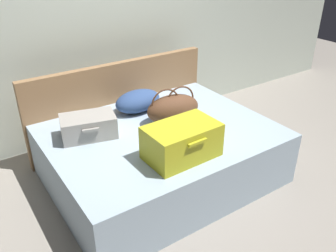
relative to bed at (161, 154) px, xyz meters
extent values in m
plane|color=gray|center=(0.00, -0.40, -0.26)|extent=(12.00, 12.00, 0.00)
cube|color=#B7C1B2|center=(0.00, 1.25, 1.04)|extent=(8.00, 0.10, 2.60)
cube|color=#99ADBC|center=(0.00, 0.00, 0.00)|extent=(2.04, 1.58, 0.52)
cube|color=olive|center=(0.00, 0.83, 0.21)|extent=(2.08, 0.08, 0.95)
cube|color=gold|center=(-0.10, -0.46, 0.37)|extent=(0.59, 0.37, 0.23)
cube|color=#28282D|center=(-0.10, -0.46, 0.41)|extent=(0.52, 0.33, 0.16)
cube|color=black|center=(-0.20, -0.51, 0.50)|extent=(0.13, 0.12, 0.03)
cube|color=#B21E19|center=(-0.01, -0.42, 0.50)|extent=(0.12, 0.13, 0.04)
cube|color=gold|center=(-0.10, -0.46, 0.52)|extent=(0.59, 0.37, 0.06)
cube|color=gold|center=(-0.09, -0.66, 0.49)|extent=(0.18, 0.03, 0.02)
cube|color=gray|center=(-0.59, 0.28, 0.33)|extent=(0.53, 0.40, 0.14)
cube|color=#28282D|center=(-0.59, 0.28, 0.35)|extent=(0.47, 0.35, 0.10)
cube|color=#99999E|center=(-0.68, 0.26, 0.42)|extent=(0.19, 0.16, 0.05)
cube|color=gray|center=(-0.59, 0.28, 0.43)|extent=(0.53, 0.40, 0.06)
cube|color=gray|center=(-0.63, 0.12, 0.40)|extent=(0.14, 0.06, 0.02)
ellipsoid|color=brown|center=(0.20, 0.09, 0.39)|extent=(0.56, 0.36, 0.27)
torus|color=brown|center=(0.12, 0.11, 0.47)|extent=(0.29, 0.06, 0.29)
torus|color=brown|center=(0.28, 0.08, 0.47)|extent=(0.29, 0.06, 0.29)
ellipsoid|color=navy|center=(0.04, 0.49, 0.37)|extent=(0.53, 0.36, 0.21)
camera|label=1|loc=(-1.56, -2.43, 1.85)|focal=37.93mm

